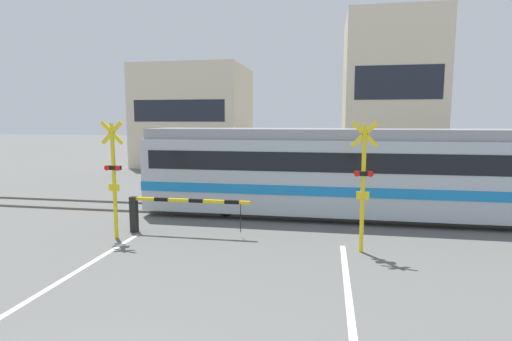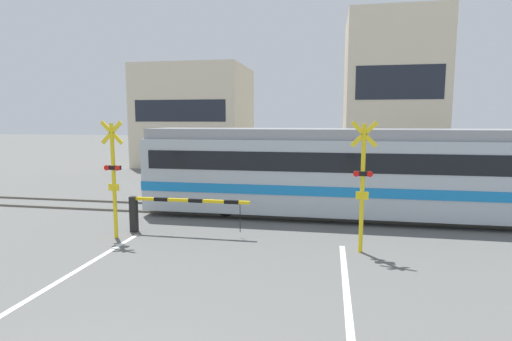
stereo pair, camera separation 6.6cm
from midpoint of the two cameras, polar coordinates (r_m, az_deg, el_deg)
The scene contains 10 objects.
rail_track_near at distance 14.23m, azimuth -0.32°, elevation -6.55°, with size 50.00×0.10×0.08m.
rail_track_far at distance 15.60m, azimuth 0.67°, elevation -5.31°, with size 50.00×0.10×0.08m.
commuter_train at distance 14.45m, azimuth 15.17°, elevation -0.00°, with size 15.43×2.68×3.12m.
crossing_barrier_near at distance 12.45m, azimuth -13.05°, elevation -5.18°, with size 3.75×0.20×1.10m.
crossing_barrier_far at distance 17.21m, azimuth 9.45°, elevation -1.66°, with size 3.75×0.20×1.10m.
crossing_signal_left at distance 12.15m, azimuth -19.54°, elevation -0.49°, with size 0.68×0.15×3.42m.
crossing_signal_right at distance 10.57m, azimuth 15.15°, elevation -1.43°, with size 0.68×0.15×3.42m.
pedestrian at distance 19.21m, azimuth -0.89°, elevation -0.27°, with size 0.38×0.22×1.61m.
building_left_of_street at distance 31.05m, azimuth -8.50°, elevation 7.63°, with size 7.70×6.85×7.35m.
building_right_of_street at distance 29.72m, azimuth 18.76°, elevation 10.27°, with size 6.21×6.85×10.37m.
Camera 2 is at (2.62, -2.98, 3.44)m, focal length 28.00 mm.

